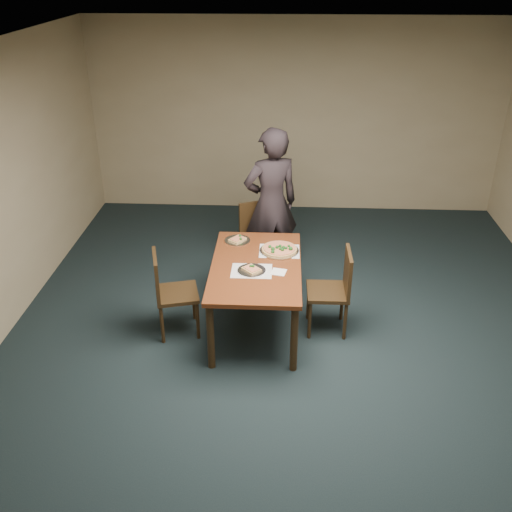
{
  "coord_description": "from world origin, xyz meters",
  "views": [
    {
      "loc": [
        -0.16,
        -4.3,
        3.51
      ],
      "look_at": [
        -0.41,
        0.72,
        0.85
      ],
      "focal_mm": 40.0,
      "sensor_mm": 36.0,
      "label": 1
    }
  ],
  "objects_px": {
    "chair_left": "(169,289)",
    "diner": "(271,204)",
    "slice_plate_far": "(238,240)",
    "chair_far": "(259,235)",
    "chair_right": "(336,287)",
    "slice_plate_near": "(252,270)",
    "pizza_pan": "(279,249)",
    "dining_table": "(256,273)"
  },
  "relations": [
    {
      "from": "chair_left",
      "to": "chair_right",
      "type": "distance_m",
      "value": 1.7
    },
    {
      "from": "diner",
      "to": "slice_plate_far",
      "type": "bearing_deg",
      "value": 40.24
    },
    {
      "from": "chair_left",
      "to": "slice_plate_near",
      "type": "relative_size",
      "value": 3.25
    },
    {
      "from": "chair_left",
      "to": "slice_plate_far",
      "type": "relative_size",
      "value": 3.25
    },
    {
      "from": "chair_far",
      "to": "slice_plate_near",
      "type": "distance_m",
      "value": 1.32
    },
    {
      "from": "pizza_pan",
      "to": "slice_plate_near",
      "type": "bearing_deg",
      "value": -121.73
    },
    {
      "from": "chair_right",
      "to": "pizza_pan",
      "type": "relative_size",
      "value": 2.21
    },
    {
      "from": "chair_right",
      "to": "pizza_pan",
      "type": "bearing_deg",
      "value": -117.49
    },
    {
      "from": "dining_table",
      "to": "chair_left",
      "type": "xyz_separation_m",
      "value": [
        -0.88,
        -0.13,
        -0.14
      ]
    },
    {
      "from": "chair_left",
      "to": "slice_plate_far",
      "type": "xyz_separation_m",
      "value": [
        0.65,
        0.66,
        0.25
      ]
    },
    {
      "from": "chair_far",
      "to": "pizza_pan",
      "type": "xyz_separation_m",
      "value": [
        0.25,
        -0.86,
        0.26
      ]
    },
    {
      "from": "pizza_pan",
      "to": "slice_plate_far",
      "type": "xyz_separation_m",
      "value": [
        -0.46,
        0.23,
        -0.01
      ]
    },
    {
      "from": "chair_far",
      "to": "chair_left",
      "type": "height_order",
      "value": "same"
    },
    {
      "from": "pizza_pan",
      "to": "slice_plate_near",
      "type": "distance_m",
      "value": 0.51
    },
    {
      "from": "pizza_pan",
      "to": "slice_plate_far",
      "type": "height_order",
      "value": "pizza_pan"
    },
    {
      "from": "slice_plate_far",
      "to": "chair_far",
      "type": "bearing_deg",
      "value": 72.22
    },
    {
      "from": "dining_table",
      "to": "chair_far",
      "type": "relative_size",
      "value": 1.65
    },
    {
      "from": "chair_right",
      "to": "pizza_pan",
      "type": "xyz_separation_m",
      "value": [
        -0.58,
        0.3,
        0.26
      ]
    },
    {
      "from": "chair_right",
      "to": "chair_far",
      "type": "bearing_deg",
      "value": -144.58
    },
    {
      "from": "dining_table",
      "to": "diner",
      "type": "xyz_separation_m",
      "value": [
        0.12,
        1.19,
        0.26
      ]
    },
    {
      "from": "chair_right",
      "to": "diner",
      "type": "distance_m",
      "value": 1.43
    },
    {
      "from": "chair_far",
      "to": "chair_right",
      "type": "distance_m",
      "value": 1.43
    },
    {
      "from": "pizza_pan",
      "to": "slice_plate_near",
      "type": "relative_size",
      "value": 1.47
    },
    {
      "from": "dining_table",
      "to": "chair_left",
      "type": "height_order",
      "value": "chair_left"
    },
    {
      "from": "chair_left",
      "to": "chair_far",
      "type": "bearing_deg",
      "value": -48.02
    },
    {
      "from": "chair_right",
      "to": "pizza_pan",
      "type": "height_order",
      "value": "chair_right"
    },
    {
      "from": "chair_right",
      "to": "slice_plate_near",
      "type": "relative_size",
      "value": 3.25
    },
    {
      "from": "chair_left",
      "to": "dining_table",
      "type": "bearing_deg",
      "value": -96.35
    },
    {
      "from": "diner",
      "to": "slice_plate_far",
      "type": "distance_m",
      "value": 0.76
    },
    {
      "from": "dining_table",
      "to": "chair_left",
      "type": "bearing_deg",
      "value": -171.67
    },
    {
      "from": "chair_far",
      "to": "pizza_pan",
      "type": "bearing_deg",
      "value": -97.25
    },
    {
      "from": "chair_far",
      "to": "slice_plate_near",
      "type": "bearing_deg",
      "value": -114.26
    },
    {
      "from": "chair_left",
      "to": "diner",
      "type": "bearing_deg",
      "value": -51.71
    },
    {
      "from": "slice_plate_near",
      "to": "dining_table",
      "type": "bearing_deg",
      "value": 73.94
    },
    {
      "from": "chair_left",
      "to": "pizza_pan",
      "type": "height_order",
      "value": "chair_left"
    },
    {
      "from": "slice_plate_far",
      "to": "chair_left",
      "type": "bearing_deg",
      "value": -134.55
    },
    {
      "from": "chair_left",
      "to": "pizza_pan",
      "type": "relative_size",
      "value": 2.21
    },
    {
      "from": "diner",
      "to": "slice_plate_near",
      "type": "height_order",
      "value": "diner"
    },
    {
      "from": "chair_left",
      "to": "chair_right",
      "type": "bearing_deg",
      "value": -100.13
    },
    {
      "from": "chair_far",
      "to": "chair_left",
      "type": "bearing_deg",
      "value": -147.02
    },
    {
      "from": "chair_right",
      "to": "slice_plate_near",
      "type": "distance_m",
      "value": 0.9
    },
    {
      "from": "slice_plate_near",
      "to": "slice_plate_far",
      "type": "height_order",
      "value": "slice_plate_near"
    }
  ]
}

